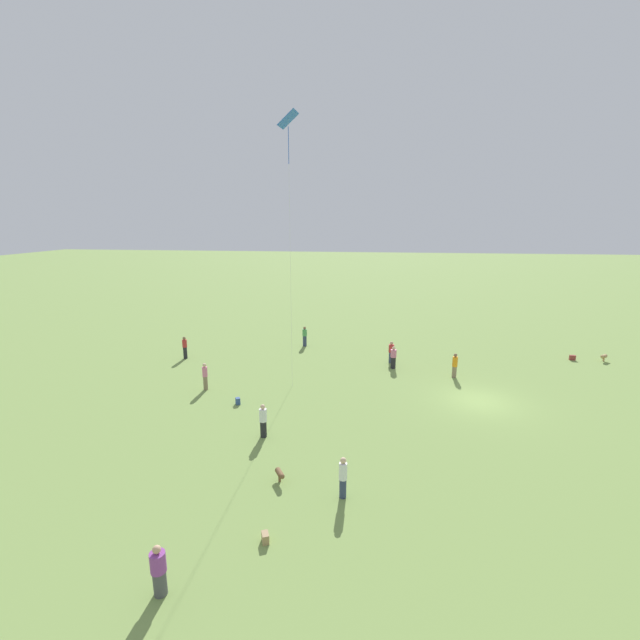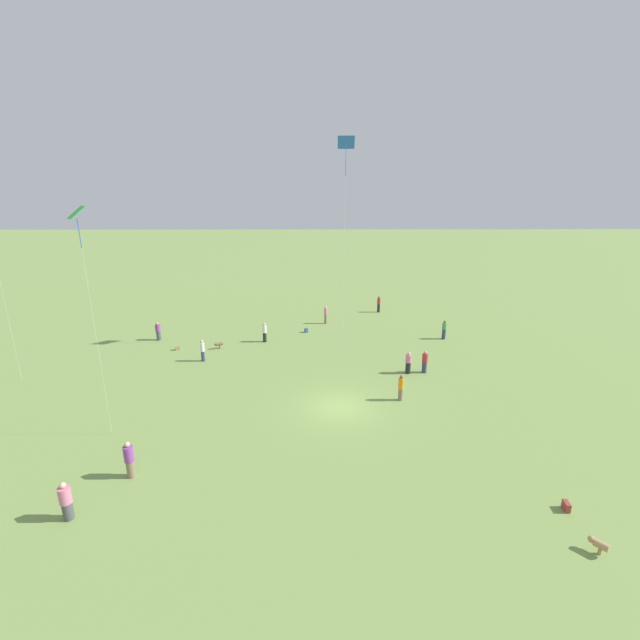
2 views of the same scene
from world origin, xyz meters
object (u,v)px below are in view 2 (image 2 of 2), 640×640
Objects in this scene: person_10 at (401,388)px; kite_2 at (346,149)px; person_3 at (265,332)px; person_8 at (408,363)px; person_1 at (158,331)px; person_9 at (203,350)px; picnic_bag_0 at (306,330)px; person_0 at (326,315)px; picnic_bag_1 at (178,348)px; picnic_bag_2 at (566,506)px; person_4 at (444,330)px; person_7 at (66,501)px; person_2 at (379,304)px; person_5 at (425,362)px; person_6 at (129,460)px; kite_1 at (78,224)px; dog_0 at (219,344)px; dog_1 at (598,544)px.

kite_2 is (10.78, 2.97, 14.84)m from person_10.
person_8 is at bearing 19.31° from person_3.
person_1 is 0.95× the size of person_9.
person_3 is at bearing 47.58° from kite_2.
picnic_bag_0 is (9.30, 7.56, -0.61)m from person_8.
person_0 is at bearing 94.63° from person_3.
picnic_bag_2 is (-18.73, -21.87, 0.03)m from picnic_bag_1.
person_4 is 30.34m from person_7.
person_2 is 3.93× the size of picnic_bag_2.
person_10 reaches higher than picnic_bag_2.
picnic_bag_2 is at bearing -70.14° from person_5.
kite_1 is at bearing -67.62° from person_6.
dog_0 is (-2.25, -5.76, -0.41)m from person_1.
person_7 is at bearing -104.20° from person_9.
person_5 is 14.22m from picnic_bag_2.
kite_1 reaches higher than picnic_bag_1.
dog_0 is (12.97, -3.03, -10.85)m from kite_1.
dog_1 is at bearing 37.65° from person_7.
person_2 is at bearing -84.23° from person_8.
picnic_bag_2 is at bearing 28.91° from person_2.
dog_1 is at bearing -133.82° from picnic_bag_1.
person_8 is 16.87m from kite_2.
person_8 is at bearing 15.02° from picnic_bag_2.
person_6 is 19.10m from person_8.
person_4 is at bearing -114.80° from dog_0.
person_3 is 6.09m from person_9.
person_7 reaches higher than picnic_bag_1.
person_5 is 4.07× the size of picnic_bag_1.
person_2 is 14.61m from person_3.
person_2 is 18.54m from dog_0.
person_7 is 0.14× the size of kite_1.
person_8 is at bearing 60.71° from dog_1.
picnic_bag_1 is at bearing 175.91° from person_5.
kite_1 is (-15.22, -2.74, 10.43)m from person_1.
person_3 is 1.04× the size of person_8.
person_4 reaches higher than dog_1.
dog_0 reaches higher than picnic_bag_1.
person_5 is 0.98× the size of person_7.
kite_2 reaches higher than kite_1.
kite_2 is at bearing 143.23° from kite_1.
picnic_bag_2 is at bearing 41.28° from person_4.
person_10 is (-16.15, -4.35, -0.04)m from person_0.
person_8 is 3.69× the size of picnic_bag_2.
kite_2 is at bearing 10.93° from person_9.
person_1 reaches higher than picnic_bag_1.
person_0 is 3.40m from picnic_bag_0.
dog_1 is (-32.12, -3.49, -0.50)m from person_2.
person_7 reaches higher than picnic_bag_2.
person_10 is (-20.19, 1.48, -0.03)m from person_2.
person_1 is 0.89× the size of person_6.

